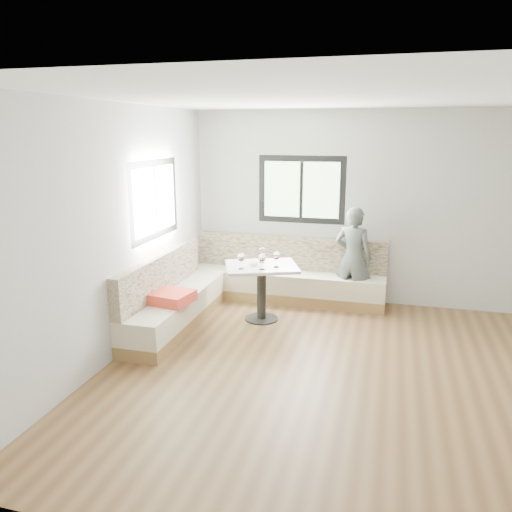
{
  "coord_description": "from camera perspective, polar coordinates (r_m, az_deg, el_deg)",
  "views": [
    {
      "loc": [
        0.4,
        -4.82,
        2.48
      ],
      "look_at": [
        -1.32,
        1.46,
        0.86
      ],
      "focal_mm": 35.0,
      "sensor_mm": 36.0,
      "label": 1
    }
  ],
  "objects": [
    {
      "name": "table",
      "position": [
        6.67,
        0.63,
        -2.65
      ],
      "size": [
        1.13,
        1.02,
        0.76
      ],
      "rotation": [
        0.0,
        0.0,
        0.38
      ],
      "color": "black",
      "rests_on": "ground"
    },
    {
      "name": "wine_glass_b",
      "position": [
        6.37,
        0.69,
        -0.23
      ],
      "size": [
        0.1,
        0.1,
        0.22
      ],
      "color": "white",
      "rests_on": "table"
    },
    {
      "name": "olive_ramekin",
      "position": [
        6.58,
        -0.28,
        -0.94
      ],
      "size": [
        0.11,
        0.11,
        0.05
      ],
      "color": "white",
      "rests_on": "table"
    },
    {
      "name": "room",
      "position": [
        5.04,
        9.49,
        1.54
      ],
      "size": [
        5.01,
        5.01,
        2.81
      ],
      "color": "brown",
      "rests_on": "ground"
    },
    {
      "name": "person",
      "position": [
        7.23,
        11.04,
        -0.23
      ],
      "size": [
        0.61,
        0.48,
        1.48
      ],
      "primitive_type": "imported",
      "rotation": [
        0.0,
        0.0,
        2.89
      ],
      "color": "#4E5554",
      "rests_on": "ground"
    },
    {
      "name": "wine_glass_d",
      "position": [
        6.71,
        0.67,
        0.51
      ],
      "size": [
        0.1,
        0.1,
        0.22
      ],
      "color": "white",
      "rests_on": "table"
    },
    {
      "name": "banquette",
      "position": [
        7.07,
        -1.82,
        -3.69
      ],
      "size": [
        2.9,
        2.8,
        0.95
      ],
      "color": "olive",
      "rests_on": "ground"
    },
    {
      "name": "wine_glass_c",
      "position": [
        6.48,
        2.34,
        0.01
      ],
      "size": [
        0.1,
        0.1,
        0.22
      ],
      "color": "white",
      "rests_on": "table"
    },
    {
      "name": "wine_glass_a",
      "position": [
        6.39,
        -1.72,
        -0.19
      ],
      "size": [
        0.1,
        0.1,
        0.22
      ],
      "color": "white",
      "rests_on": "table"
    }
  ]
}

